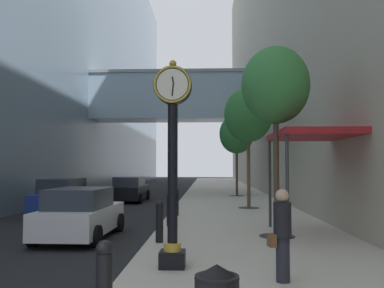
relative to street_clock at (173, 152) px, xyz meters
name	(u,v)px	position (x,y,z in m)	size (l,w,h in m)	color
ground_plane	(183,197)	(-1.02, 21.16, -2.64)	(110.00, 110.00, 0.00)	black
sidewalk_right	(225,194)	(2.16, 24.16, -2.57)	(6.37, 80.00, 0.14)	beige
building_block_left	(45,23)	(-12.94, 24.16, 11.77)	(23.19, 80.00, 28.92)	slate
building_block_right	(317,6)	(9.85, 24.16, 12.87)	(9.00, 80.00, 31.02)	#A89E89
street_clock	(173,152)	(0.00, 0.00, 0.00)	(0.84, 0.55, 4.54)	black
bollard_nearest	(104,283)	(-0.62, -3.40, -1.87)	(0.23, 0.23, 1.20)	black
bollard_third	(159,220)	(-0.62, 2.85, -1.87)	(0.23, 0.23, 1.20)	black
bollard_fourth	(170,209)	(-0.62, 5.97, -1.87)	(0.23, 0.23, 1.20)	black
bollard_fifth	(176,201)	(-0.62, 9.10, -1.87)	(0.23, 0.23, 1.20)	black
street_tree_near	(275,86)	(2.92, 3.94, 2.22)	(2.14, 2.14, 5.99)	#333335
street_tree_mid_near	(248,115)	(2.92, 12.48, 2.38)	(2.54, 2.54, 6.37)	#333335
street_tree_mid_far	(237,134)	(2.92, 21.02, 2.04)	(2.53, 2.53, 6.02)	#333335
pedestrian_walking	(282,232)	(2.18, -1.01, -1.57)	(0.50, 0.42, 1.75)	#23232D
storefront_awning	(311,137)	(4.11, 4.35, 0.65)	(2.40, 3.60, 3.30)	maroon
car_blue_near	(64,197)	(-6.24, 10.66, -1.80)	(2.03, 4.62, 1.73)	navy
car_black_mid	(130,189)	(-4.34, 17.62, -1.84)	(2.10, 4.61, 1.63)	black
car_white_far	(81,214)	(-3.32, 4.10, -1.85)	(2.12, 4.17, 1.62)	silver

